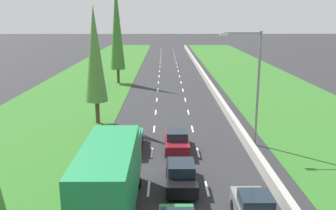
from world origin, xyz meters
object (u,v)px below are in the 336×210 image
(poplar_tree_second, at_px, (95,55))
(teal_sedan_left_lane, at_px, (130,139))
(poplar_tree_third, at_px, (117,27))
(black_sedan_centre_lane, at_px, (181,175))
(street_light_mast, at_px, (254,81))
(grey_hatchback_right_lane, at_px, (254,209))
(green_box_truck_left_lane, at_px, (111,179))
(maroon_sedan_centre_lane, at_px, (177,140))

(poplar_tree_second, bearing_deg, teal_sedan_left_lane, -62.32)
(teal_sedan_left_lane, xyz_separation_m, poplar_tree_third, (-4.39, 28.65, 7.68))
(black_sedan_centre_lane, height_order, teal_sedan_left_lane, same)
(street_light_mast, bearing_deg, grey_hatchback_right_lane, -102.09)
(teal_sedan_left_lane, bearing_deg, green_box_truck_left_lane, -90.03)
(grey_hatchback_right_lane, bearing_deg, black_sedan_centre_lane, 129.64)
(poplar_tree_second, bearing_deg, street_light_mast, -25.01)
(street_light_mast, bearing_deg, teal_sedan_left_lane, -174.20)
(street_light_mast, bearing_deg, poplar_tree_third, 116.73)
(street_light_mast, bearing_deg, black_sedan_centre_lane, -128.22)
(teal_sedan_left_lane, bearing_deg, black_sedan_centre_lane, -60.82)
(black_sedan_centre_lane, bearing_deg, grey_hatchback_right_lane, -50.36)
(green_box_truck_left_lane, distance_m, maroon_sedan_centre_lane, 10.53)
(teal_sedan_left_lane, height_order, grey_hatchback_right_lane, grey_hatchback_right_lane)
(green_box_truck_left_lane, distance_m, street_light_mast, 14.92)
(maroon_sedan_centre_lane, distance_m, street_light_mast, 7.53)
(grey_hatchback_right_lane, distance_m, poplar_tree_second, 21.65)
(teal_sedan_left_lane, height_order, poplar_tree_second, poplar_tree_second)
(teal_sedan_left_lane, xyz_separation_m, street_light_mast, (9.55, 0.97, 4.42))
(green_box_truck_left_lane, distance_m, black_sedan_centre_lane, 5.27)
(grey_hatchback_right_lane, bearing_deg, poplar_tree_third, 106.24)
(black_sedan_centre_lane, distance_m, maroon_sedan_centre_lane, 6.27)
(green_box_truck_left_lane, bearing_deg, teal_sedan_left_lane, 89.97)
(black_sedan_centre_lane, xyz_separation_m, teal_sedan_left_lane, (-3.65, 6.53, 0.00))
(street_light_mast, bearing_deg, maroon_sedan_centre_lane, -168.32)
(green_box_truck_left_lane, height_order, maroon_sedan_centre_lane, green_box_truck_left_lane)
(maroon_sedan_centre_lane, xyz_separation_m, grey_hatchback_right_lane, (3.48, -10.39, 0.02))
(poplar_tree_third, bearing_deg, maroon_sedan_centre_lane, -74.58)
(black_sedan_centre_lane, distance_m, poplar_tree_second, 16.63)
(teal_sedan_left_lane, distance_m, poplar_tree_second, 9.96)
(grey_hatchback_right_lane, bearing_deg, maroon_sedan_centre_lane, 108.50)
(green_box_truck_left_lane, xyz_separation_m, teal_sedan_left_lane, (0.01, 10.07, -1.37))
(grey_hatchback_right_lane, xyz_separation_m, street_light_mast, (2.49, 11.62, 4.40))
(teal_sedan_left_lane, bearing_deg, grey_hatchback_right_lane, -56.46)
(black_sedan_centre_lane, height_order, street_light_mast, street_light_mast)
(poplar_tree_third, relative_size, street_light_mast, 1.65)
(black_sedan_centre_lane, xyz_separation_m, grey_hatchback_right_lane, (3.42, -4.12, 0.02))
(maroon_sedan_centre_lane, xyz_separation_m, teal_sedan_left_lane, (-3.59, 0.26, 0.00))
(maroon_sedan_centre_lane, bearing_deg, street_light_mast, 11.68)
(green_box_truck_left_lane, bearing_deg, maroon_sedan_centre_lane, 69.88)
(black_sedan_centre_lane, relative_size, poplar_tree_second, 0.41)
(grey_hatchback_right_lane, bearing_deg, poplar_tree_second, 121.27)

